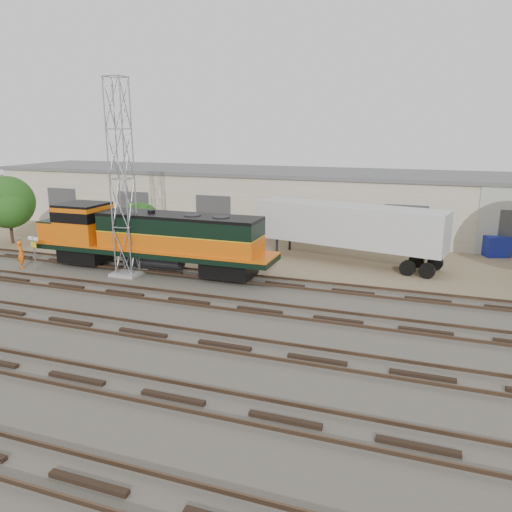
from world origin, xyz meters
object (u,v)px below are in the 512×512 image
(semi_trailer, at_px, (352,227))
(worker, at_px, (21,254))
(locomotive, at_px, (149,237))
(signal_tower, at_px, (122,183))

(semi_trailer, bearing_deg, worker, -145.01)
(worker, bearing_deg, locomotive, -133.90)
(worker, bearing_deg, signal_tower, -140.37)
(signal_tower, relative_size, worker, 6.52)
(signal_tower, height_order, worker, signal_tower)
(signal_tower, xyz_separation_m, semi_trailer, (12.83, 7.63, -3.29))
(worker, distance_m, semi_trailer, 22.19)
(locomotive, relative_size, semi_trailer, 1.23)
(locomotive, height_order, worker, locomotive)
(locomotive, xyz_separation_m, signal_tower, (-0.95, -1.12, 3.53))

